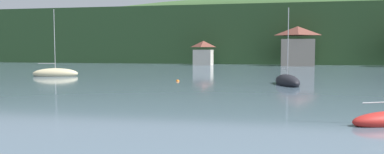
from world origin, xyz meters
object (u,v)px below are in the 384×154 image
shore_building_westcentral (297,47)px  mooring_buoy_near (178,81)px  shore_building_west (203,53)px  sailboat_far_1 (287,81)px  sailboat_far_6 (55,74)px

shore_building_westcentral → mooring_buoy_near: 47.77m
shore_building_west → sailboat_far_1: sailboat_far_1 is taller
shore_building_west → sailboat_far_6: size_ratio=0.58×
sailboat_far_6 → sailboat_far_1: bearing=-27.2°
shore_building_west → sailboat_far_1: size_ratio=0.65×
shore_building_west → sailboat_far_6: 41.69m
shore_building_westcentral → sailboat_far_1: bearing=-94.0°
sailboat_far_1 → mooring_buoy_near: bearing=-111.8°
shore_building_westcentral → sailboat_far_1: size_ratio=1.02×
sailboat_far_6 → mooring_buoy_near: bearing=-29.8°
shore_building_westcentral → shore_building_west: bearing=-178.1°
shore_building_west → mooring_buoy_near: 44.62m
sailboat_far_1 → shore_building_west: bearing=-173.0°
shore_building_westcentral → sailboat_far_1: shore_building_westcentral is taller
shore_building_westcentral → mooring_buoy_near: size_ratio=21.23×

